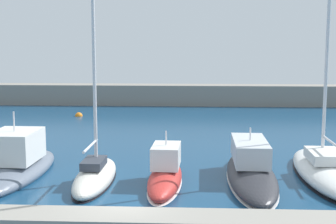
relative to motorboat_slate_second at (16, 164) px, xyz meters
name	(u,v)px	position (x,y,z in m)	size (l,w,h in m)	color
ground_plane	(122,211)	(6.43, -5.15, -0.61)	(120.00, 120.00, 0.00)	navy
dock_pier	(116,219)	(6.43, -6.70, -0.40)	(25.87, 1.76, 0.42)	gray
breakwater_seawall	(167,95)	(6.43, 30.24, 0.54)	(108.00, 2.88, 2.30)	gray
motorboat_slate_second	(16,164)	(0.00, 0.00, 0.00)	(3.13, 9.31, 3.84)	slate
sailboat_ivory_third	(95,174)	(4.48, -1.15, -0.17)	(1.82, 6.71, 13.48)	silver
motorboat_red_fourth	(165,174)	(8.04, -1.27, -0.08)	(1.87, 6.57, 2.89)	#B72D28
motorboat_charcoal_fifth	(251,169)	(12.40, -0.08, -0.10)	(2.57, 9.80, 2.89)	#2D2D33
sailboat_white_sixth	(326,169)	(16.35, 0.37, -0.12)	(2.96, 9.81, 19.13)	white
mooring_buoy_orange	(79,116)	(-1.65, 21.02, -0.61)	(0.74, 0.74, 0.74)	orange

